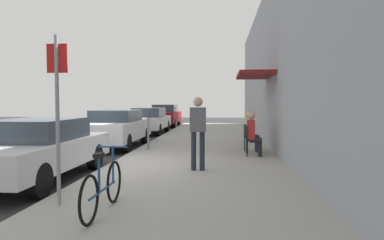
{
  "coord_description": "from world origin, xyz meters",
  "views": [
    {
      "loc": [
        2.92,
        -8.64,
        1.71
      ],
      "look_at": [
        1.43,
        8.27,
        0.84
      ],
      "focal_mm": 33.31,
      "sensor_mm": 36.0,
      "label": 1
    }
  ],
  "objects_px": {
    "cafe_chair_0": "(251,139)",
    "parked_car_0": "(37,148)",
    "bicycle_0": "(103,188)",
    "pedestrian_standing": "(198,127)",
    "parked_car_2": "(149,120)",
    "parked_car_3": "(165,115)",
    "parked_car_1": "(116,128)",
    "seated_patron_1": "(251,130)",
    "seated_patron_0": "(253,132)",
    "cafe_chair_1": "(249,136)",
    "street_sign": "(57,106)",
    "parking_meter": "(148,127)"
  },
  "relations": [
    {
      "from": "parked_car_0",
      "to": "street_sign",
      "type": "relative_size",
      "value": 1.69
    },
    {
      "from": "parked_car_0",
      "to": "parking_meter",
      "type": "xyz_separation_m",
      "value": [
        1.55,
        4.23,
        0.19
      ]
    },
    {
      "from": "parked_car_1",
      "to": "cafe_chair_1",
      "type": "distance_m",
      "value": 5.12
    },
    {
      "from": "parking_meter",
      "to": "seated_patron_1",
      "type": "relative_size",
      "value": 1.02
    },
    {
      "from": "parked_car_1",
      "to": "seated_patron_1",
      "type": "relative_size",
      "value": 3.41
    },
    {
      "from": "bicycle_0",
      "to": "pedestrian_standing",
      "type": "height_order",
      "value": "pedestrian_standing"
    },
    {
      "from": "street_sign",
      "to": "bicycle_0",
      "type": "bearing_deg",
      "value": -22.2
    },
    {
      "from": "parked_car_2",
      "to": "parked_car_3",
      "type": "xyz_separation_m",
      "value": [
        0.0,
        5.46,
        0.06
      ]
    },
    {
      "from": "parked_car_1",
      "to": "seated_patron_1",
      "type": "height_order",
      "value": "seated_patron_1"
    },
    {
      "from": "cafe_chair_0",
      "to": "parked_car_0",
      "type": "bearing_deg",
      "value": -146.84
    },
    {
      "from": "parked_car_0",
      "to": "parking_meter",
      "type": "height_order",
      "value": "parking_meter"
    },
    {
      "from": "cafe_chair_0",
      "to": "cafe_chair_1",
      "type": "bearing_deg",
      "value": 90.0
    },
    {
      "from": "parked_car_0",
      "to": "parking_meter",
      "type": "relative_size",
      "value": 3.33
    },
    {
      "from": "parking_meter",
      "to": "cafe_chair_0",
      "type": "xyz_separation_m",
      "value": [
        3.29,
        -1.07,
        -0.26
      ]
    },
    {
      "from": "parked_car_1",
      "to": "seated_patron_0",
      "type": "height_order",
      "value": "seated_patron_0"
    },
    {
      "from": "seated_patron_0",
      "to": "cafe_chair_1",
      "type": "height_order",
      "value": "seated_patron_0"
    },
    {
      "from": "parked_car_3",
      "to": "cafe_chair_1",
      "type": "bearing_deg",
      "value": -69.56
    },
    {
      "from": "parked_car_1",
      "to": "parked_car_3",
      "type": "xyz_separation_m",
      "value": [
        0.0,
        11.34,
        0.04
      ]
    },
    {
      "from": "street_sign",
      "to": "seated_patron_0",
      "type": "distance_m",
      "value": 6.32
    },
    {
      "from": "parked_car_3",
      "to": "cafe_chair_0",
      "type": "height_order",
      "value": "parked_car_3"
    },
    {
      "from": "parked_car_3",
      "to": "bicycle_0",
      "type": "distance_m",
      "value": 19.6
    },
    {
      "from": "parked_car_3",
      "to": "street_sign",
      "type": "distance_m",
      "value": 19.21
    },
    {
      "from": "seated_patron_1",
      "to": "cafe_chair_1",
      "type": "bearing_deg",
      "value": -174.97
    },
    {
      "from": "parked_car_3",
      "to": "street_sign",
      "type": "height_order",
      "value": "street_sign"
    },
    {
      "from": "cafe_chair_1",
      "to": "seated_patron_1",
      "type": "bearing_deg",
      "value": 5.03
    },
    {
      "from": "street_sign",
      "to": "seated_patron_1",
      "type": "xyz_separation_m",
      "value": [
        3.4,
        6.15,
        -0.82
      ]
    },
    {
      "from": "seated_patron_0",
      "to": "cafe_chair_1",
      "type": "relative_size",
      "value": 1.48
    },
    {
      "from": "parked_car_2",
      "to": "seated_patron_0",
      "type": "height_order",
      "value": "seated_patron_0"
    },
    {
      "from": "bicycle_0",
      "to": "seated_patron_0",
      "type": "relative_size",
      "value": 1.33
    },
    {
      "from": "parked_car_0",
      "to": "seated_patron_0",
      "type": "distance_m",
      "value": 5.83
    },
    {
      "from": "street_sign",
      "to": "seated_patron_0",
      "type": "bearing_deg",
      "value": 57.16
    },
    {
      "from": "parked_car_0",
      "to": "seated_patron_1",
      "type": "bearing_deg",
      "value": 39.48
    },
    {
      "from": "parked_car_3",
      "to": "pedestrian_standing",
      "type": "distance_m",
      "value": 16.56
    },
    {
      "from": "seated_patron_1",
      "to": "street_sign",
      "type": "bearing_deg",
      "value": -118.94
    },
    {
      "from": "parked_car_0",
      "to": "seated_patron_0",
      "type": "relative_size",
      "value": 3.41
    },
    {
      "from": "street_sign",
      "to": "pedestrian_standing",
      "type": "xyz_separation_m",
      "value": [
        1.94,
        2.94,
        -0.52
      ]
    },
    {
      "from": "cafe_chair_1",
      "to": "pedestrian_standing",
      "type": "relative_size",
      "value": 0.51
    },
    {
      "from": "cafe_chair_0",
      "to": "seated_patron_1",
      "type": "relative_size",
      "value": 0.67
    },
    {
      "from": "cafe_chair_0",
      "to": "pedestrian_standing",
      "type": "relative_size",
      "value": 0.51
    },
    {
      "from": "parked_car_0",
      "to": "cafe_chair_1",
      "type": "distance_m",
      "value": 6.3
    },
    {
      "from": "parked_car_1",
      "to": "seated_patron_0",
      "type": "relative_size",
      "value": 3.41
    },
    {
      "from": "cafe_chair_0",
      "to": "parked_car_3",
      "type": "bearing_deg",
      "value": 109.25
    },
    {
      "from": "cafe_chair_1",
      "to": "pedestrian_standing",
      "type": "height_order",
      "value": "pedestrian_standing"
    },
    {
      "from": "parked_car_2",
      "to": "parked_car_3",
      "type": "bearing_deg",
      "value": 90.0
    },
    {
      "from": "cafe_chair_0",
      "to": "cafe_chair_1",
      "type": "xyz_separation_m",
      "value": [
        -0.0,
        0.87,
        0.0
      ]
    },
    {
      "from": "street_sign",
      "to": "seated_patron_0",
      "type": "relative_size",
      "value": 2.02
    },
    {
      "from": "parked_car_1",
      "to": "seated_patron_1",
      "type": "distance_m",
      "value": 5.17
    },
    {
      "from": "parked_car_0",
      "to": "parked_car_2",
      "type": "bearing_deg",
      "value": 90.0
    },
    {
      "from": "bicycle_0",
      "to": "cafe_chair_0",
      "type": "xyz_separation_m",
      "value": [
        2.53,
        5.61,
        0.14
      ]
    },
    {
      "from": "parked_car_2",
      "to": "seated_patron_0",
      "type": "bearing_deg",
      "value": -59.76
    }
  ]
}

